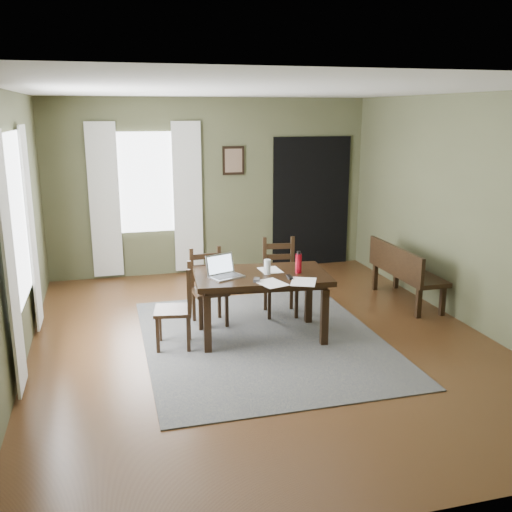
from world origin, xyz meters
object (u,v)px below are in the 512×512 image
object	(u,v)px
dining_table	(261,281)
chair_end	(178,308)
chair_back_right	(280,278)
water_bottle	(299,263)
bench	(403,269)
chair_back_left	(209,288)
laptop	(223,271)

from	to	relation	value
dining_table	chair_end	bearing A→B (deg)	-171.66
chair_back_right	water_bottle	distance (m)	0.85
dining_table	bench	bearing A→B (deg)	23.17
chair_end	chair_back_left	size ratio (longest dim) A/B	1.00
chair_end	chair_back_left	world-z (taller)	same
dining_table	chair_back_left	xyz separation A→B (m)	(-0.50, 0.57, -0.21)
chair_end	chair_back_right	xyz separation A→B (m)	(1.38, 0.73, 0.02)
chair_end	water_bottle	xyz separation A→B (m)	(1.35, -0.02, 0.41)
chair_back_left	bench	xyz separation A→B (m)	(2.63, 0.11, 0.02)
chair_end	laptop	distance (m)	0.63
chair_back_left	bench	size ratio (longest dim) A/B	0.66
chair_back_right	laptop	xyz separation A→B (m)	(-0.86, -0.68, 0.34)
dining_table	bench	xyz separation A→B (m)	(2.14, 0.68, -0.19)
bench	water_bottle	size ratio (longest dim) A/B	5.58
chair_back_right	dining_table	bearing A→B (deg)	-114.68
chair_end	water_bottle	size ratio (longest dim) A/B	3.67
dining_table	laptop	bearing A→B (deg)	-174.85
chair_end	chair_back_left	bearing A→B (deg)	153.75
bench	chair_back_left	bearing A→B (deg)	92.31
laptop	bench	bearing A→B (deg)	-7.01
chair_end	chair_back_left	distance (m)	0.76
chair_end	bench	size ratio (longest dim) A/B	0.66
dining_table	chair_back_left	bearing A→B (deg)	136.38
chair_back_left	chair_back_right	distance (m)	0.94
chair_back_left	water_bottle	world-z (taller)	water_bottle
laptop	chair_end	bearing A→B (deg)	163.64
bench	chair_end	bearing A→B (deg)	103.24
chair_end	water_bottle	distance (m)	1.41
dining_table	laptop	size ratio (longest dim) A/B	3.67
chair_back_left	laptop	xyz separation A→B (m)	(0.07, -0.57, 0.36)
water_bottle	laptop	bearing A→B (deg)	175.09
dining_table	chair_back_left	world-z (taller)	chair_back_left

